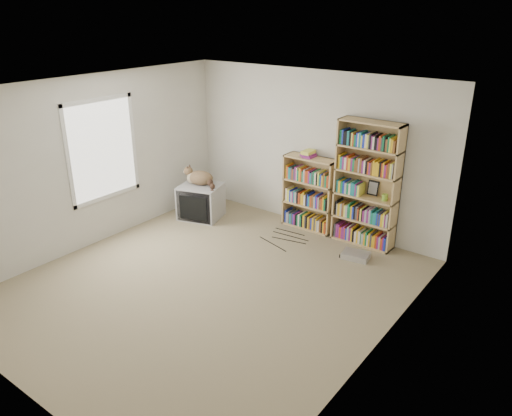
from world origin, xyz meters
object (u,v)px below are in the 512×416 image
Objects in this scene: cat at (202,180)px; dvd_player at (356,255)px; bookcase_tall at (367,188)px; crt_tv at (201,201)px; bookcase_short at (310,196)px.

dvd_player is at bearing -15.84° from cat.
bookcase_tall is 1.02m from dvd_player.
crt_tv is 0.43× the size of bookcase_tall.
bookcase_short is (1.69, 0.75, 0.25)m from crt_tv.
bookcase_short is at bearing 4.09° from cat.
bookcase_short is at bearing 144.35° from dvd_player.
crt_tv is at bearing 174.47° from dvd_player.
cat reaches higher than dvd_player.
cat is 2.73m from bookcase_tall.
bookcase_tall is at bearing -1.52° from crt_tv.
bookcase_tall is 4.98× the size of dvd_player.
bookcase_short is (-0.96, 0.00, -0.35)m from bookcase_tall.
bookcase_short is 3.14× the size of dvd_player.
cat reaches higher than crt_tv.
bookcase_tall is at bearing -4.23° from cat.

